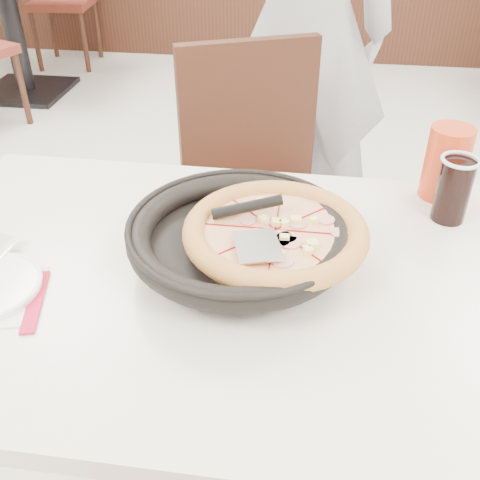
# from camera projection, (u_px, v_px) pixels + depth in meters

# --- Properties ---
(floor) EXTENTS (7.00, 7.00, 0.00)m
(floor) POSITION_uv_depth(u_px,v_px,m) (283.00, 432.00, 1.62)
(floor) COLOR #B8B8B3
(floor) RESTS_ON ground
(main_table) EXTENTS (1.29, 0.94, 0.75)m
(main_table) POSITION_uv_depth(u_px,v_px,m) (217.00, 406.00, 1.24)
(main_table) COLOR white
(main_table) RESTS_ON floor
(chair_far) EXTENTS (0.55, 0.55, 0.95)m
(chair_far) POSITION_uv_depth(u_px,v_px,m) (265.00, 220.00, 1.67)
(chair_far) COLOR black
(chair_far) RESTS_ON floor
(trivet) EXTENTS (0.14, 0.14, 0.04)m
(trivet) POSITION_uv_depth(u_px,v_px,m) (250.00, 265.00, 1.01)
(trivet) COLOR black
(trivet) RESTS_ON main_table
(pizza_pan) EXTENTS (0.41, 0.41, 0.01)m
(pizza_pan) POSITION_uv_depth(u_px,v_px,m) (240.00, 244.00, 1.02)
(pizza_pan) COLOR black
(pizza_pan) RESTS_ON trivet
(pizza) EXTENTS (0.32, 0.32, 0.02)m
(pizza) POSITION_uv_depth(u_px,v_px,m) (275.00, 240.00, 1.00)
(pizza) COLOR #B77B38
(pizza) RESTS_ON pizza_pan
(pizza_server) EXTENTS (0.10, 0.11, 0.00)m
(pizza_server) POSITION_uv_depth(u_px,v_px,m) (258.00, 246.00, 0.93)
(pizza_server) COLOR white
(pizza_server) RESTS_ON pizza
(cola_glass) EXTENTS (0.08, 0.08, 0.13)m
(cola_glass) POSITION_uv_depth(u_px,v_px,m) (453.00, 191.00, 1.13)
(cola_glass) COLOR black
(cola_glass) RESTS_ON main_table
(red_cup) EXTENTS (0.10, 0.10, 0.16)m
(red_cup) POSITION_uv_depth(u_px,v_px,m) (446.00, 163.00, 1.20)
(red_cup) COLOR red
(red_cup) RESTS_ON main_table
(diner_person) EXTENTS (0.68, 0.49, 1.75)m
(diner_person) POSITION_uv_depth(u_px,v_px,m) (304.00, 31.00, 1.90)
(diner_person) COLOR #A2A2A6
(diner_person) RESTS_ON floor
(bg_table_left) EXTENTS (1.25, 0.87, 0.75)m
(bg_table_left) POSITION_uv_depth(u_px,v_px,m) (15.00, 37.00, 3.65)
(bg_table_left) COLOR white
(bg_table_left) RESTS_ON floor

